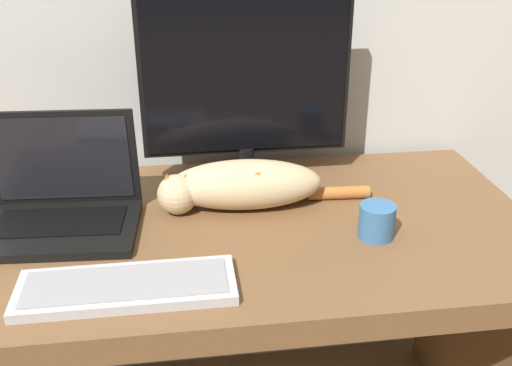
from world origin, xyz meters
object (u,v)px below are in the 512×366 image
object	(u,v)px
cat	(239,184)
coffee_mug	(376,221)
monitor	(245,87)
laptop	(59,206)
external_keyboard	(126,287)

from	to	relation	value
cat	coffee_mug	bearing A→B (deg)	-29.42
coffee_mug	cat	bearing A→B (deg)	147.50
cat	coffee_mug	distance (m)	0.33
monitor	coffee_mug	world-z (taller)	monitor
monitor	laptop	xyz separation A→B (m)	(-0.45, -0.20, -0.20)
laptop	cat	world-z (taller)	laptop
cat	external_keyboard	bearing A→B (deg)	-125.57
laptop	cat	xyz separation A→B (m)	(0.41, 0.04, 0.01)
external_keyboard	cat	xyz separation A→B (m)	(0.25, 0.32, 0.05)
monitor	coffee_mug	distance (m)	0.47
laptop	cat	size ratio (longest dim) A/B	0.69
laptop	coffee_mug	xyz separation A→B (m)	(0.69, -0.14, -0.01)
laptop	external_keyboard	size ratio (longest dim) A/B	0.87
monitor	external_keyboard	world-z (taller)	monitor
external_keyboard	coffee_mug	distance (m)	0.55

